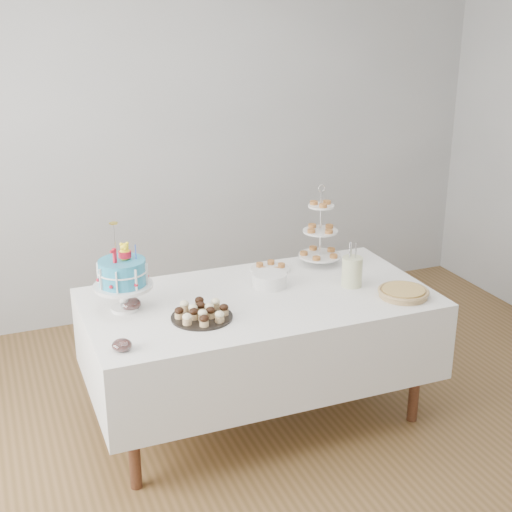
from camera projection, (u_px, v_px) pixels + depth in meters
name	position (u px, v px, depth m)	size (l,w,h in m)	color
floor	(279.00, 444.00, 3.96)	(5.00, 5.00, 0.00)	brown
walls	(282.00, 211.00, 3.50)	(5.04, 4.04, 2.70)	#9B9DA0
table	(259.00, 333.00, 4.04)	(1.92, 1.02, 0.77)	silver
birthday_cake	(123.00, 287.00, 3.75)	(0.31, 0.31, 0.48)	white
cupcake_tray	(202.00, 312.00, 3.68)	(0.32, 0.32, 0.07)	black
pie	(403.00, 292.00, 3.95)	(0.28, 0.28, 0.04)	tan
tiered_stand	(320.00, 231.00, 4.37)	(0.26, 0.26, 0.51)	silver
plate_stack	(269.00, 280.00, 4.09)	(0.20, 0.20, 0.08)	white
pastry_plate	(270.00, 268.00, 4.34)	(0.24, 0.24, 0.04)	white
jam_bowl_a	(122.00, 345.00, 3.35)	(0.09, 0.09, 0.06)	silver
jam_bowl_b	(130.00, 304.00, 3.79)	(0.11, 0.11, 0.07)	silver
utensil_pitcher	(352.00, 270.00, 4.08)	(0.13, 0.12, 0.26)	white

